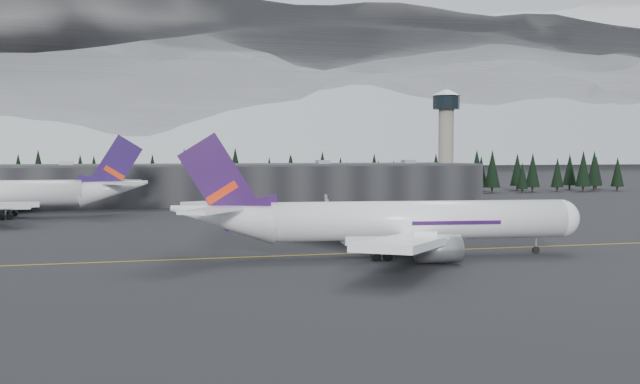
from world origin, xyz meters
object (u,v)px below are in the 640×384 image
object	(u,v)px
terminal	(232,184)
jet_parked	(2,194)
control_tower	(446,131)
gse_vehicle_b	(327,206)
gse_vehicle_a	(224,208)
jet_main	(384,222)

from	to	relation	value
terminal	jet_parked	xyz separation A→B (m)	(-64.12, -38.23, -0.36)
control_tower	jet_parked	size ratio (longest dim) A/B	0.53
control_tower	gse_vehicle_b	bearing A→B (deg)	-150.42
terminal	control_tower	bearing A→B (deg)	2.29
control_tower	jet_parked	distance (m)	146.15
gse_vehicle_a	gse_vehicle_b	world-z (taller)	gse_vehicle_b
control_tower	gse_vehicle_a	distance (m)	90.18
control_tower	jet_parked	bearing A→B (deg)	-163.49
gse_vehicle_b	jet_main	bearing A→B (deg)	-5.79
control_tower	gse_vehicle_a	size ratio (longest dim) A/B	8.01
jet_main	gse_vehicle_b	bearing A→B (deg)	85.96
control_tower	gse_vehicle_a	world-z (taller)	control_tower
terminal	gse_vehicle_a	size ratio (longest dim) A/B	34.01
jet_main	jet_parked	world-z (taller)	jet_parked
terminal	gse_vehicle_b	size ratio (longest dim) A/B	39.75
jet_main	gse_vehicle_b	distance (m)	107.96
jet_parked	gse_vehicle_b	bearing A→B (deg)	-170.73
control_tower	jet_main	distance (m)	153.83
jet_main	gse_vehicle_b	world-z (taller)	jet_main
control_tower	jet_main	size ratio (longest dim) A/B	0.56
jet_main	gse_vehicle_a	xyz separation A→B (m)	(-9.77, 104.00, -4.91)
terminal	gse_vehicle_b	xyz separation A→B (m)	(23.91, -26.00, -5.61)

